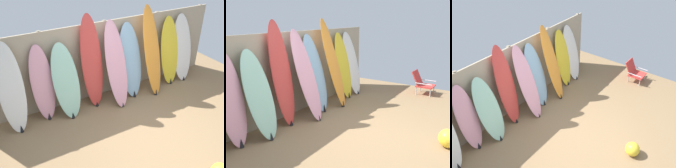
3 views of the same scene
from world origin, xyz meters
The scene contains 11 objects.
ground centered at (0.00, 0.00, 0.00)m, with size 7.68×7.68×0.00m, color #8E704C.
fence_back centered at (0.00, 2.01, 0.90)m, with size 6.08×0.11×1.80m.
surfboard_white_0 centered at (-2.18, 1.70, 0.87)m, with size 0.55×0.57×1.77m.
surfboard_pink_1 centered at (-1.58, 1.75, 0.79)m, with size 0.47×0.39×1.61m.
surfboard_seafoam_2 centered at (-1.12, 1.62, 0.78)m, with size 0.59×0.57×1.58m.
surfboard_red_3 centered at (-0.48, 1.72, 1.02)m, with size 0.49×0.46×2.06m.
surfboard_pink_4 centered at (0.02, 1.54, 0.93)m, with size 0.50×0.75×1.87m.
surfboard_skyblue_5 centered at (0.48, 1.66, 0.86)m, with size 0.57×0.56×1.74m.
surfboard_orange_6 centered at (0.99, 1.54, 1.02)m, with size 0.46×0.70×2.08m.
surfboard_yellow_7 centered at (1.67, 1.68, 0.84)m, with size 0.55×0.48×1.71m.
surfboard_white_8 centered at (2.09, 1.68, 0.85)m, with size 0.60×0.57×1.71m.
Camera 1 is at (-2.46, -2.69, 3.41)m, focal length 40.00 mm.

